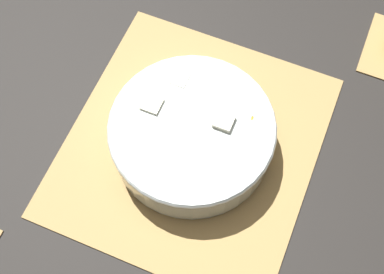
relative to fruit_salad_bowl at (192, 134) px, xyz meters
name	(u,v)px	position (x,y,z in m)	size (l,w,h in m)	color
ground_plane	(192,146)	(0.00, 0.00, -0.05)	(6.00, 6.00, 0.00)	black
bamboo_mat_center	(192,145)	(0.00, 0.00, -0.04)	(0.44, 0.41, 0.01)	#A8844C
fruit_salad_bowl	(192,134)	(0.00, 0.00, 0.00)	(0.27, 0.27, 0.08)	silver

